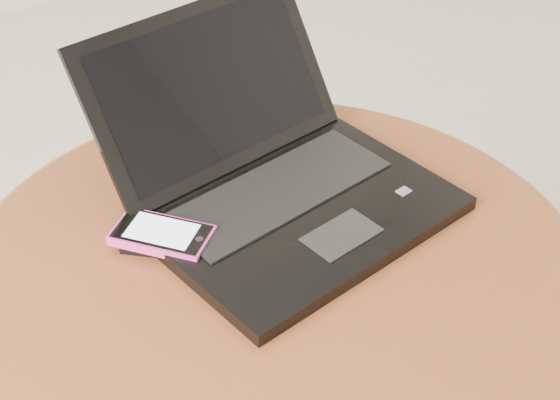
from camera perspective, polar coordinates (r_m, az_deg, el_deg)
table at (r=0.99m, az=-0.35°, el=-9.45°), size 0.70×0.70×0.55m
laptop at (r=0.97m, az=-0.23°, el=1.54°), size 0.37×0.38×0.19m
phone_black at (r=0.94m, az=-6.68°, el=-2.53°), size 0.13×0.13×0.01m
phone_pink at (r=0.93m, az=-7.92°, el=-2.34°), size 0.11×0.12×0.01m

